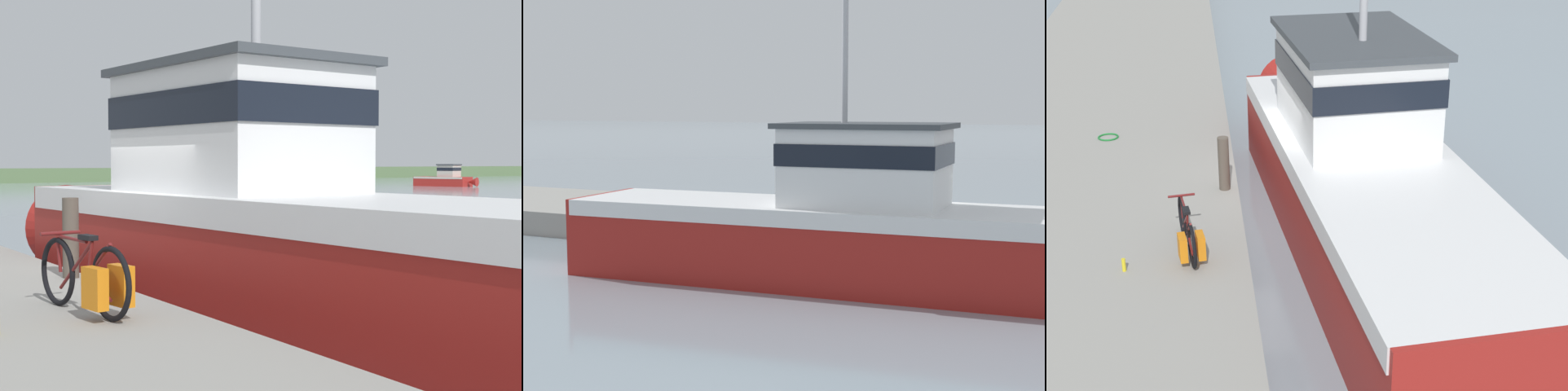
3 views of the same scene
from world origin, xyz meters
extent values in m
plane|color=#84939E|center=(0.00, 0.00, 0.00)|extent=(320.00, 320.00, 0.00)
cube|color=#567047|center=(30.00, 76.52, 0.76)|extent=(180.00, 5.00, 1.52)
cube|color=maroon|center=(1.05, -1.82, 0.92)|extent=(3.64, 11.40, 1.84)
cone|color=maroon|center=(0.58, 4.79, 0.92)|extent=(1.89, 2.14, 1.75)
cube|color=white|center=(1.05, -1.82, 1.66)|extent=(3.68, 11.18, 0.37)
cube|color=white|center=(0.95, -0.42, 2.71)|extent=(2.52, 3.59, 1.73)
cube|color=black|center=(0.95, -0.42, 3.01)|extent=(2.57, 3.66, 0.48)
cube|color=#3D4247|center=(0.95, -0.42, 3.63)|extent=(2.73, 3.87, 0.12)
cube|color=#AD231E|center=(48.73, 42.82, 0.44)|extent=(3.68, 5.37, 0.87)
cone|color=#AD231E|center=(49.67, 40.07, 0.44)|extent=(1.07, 1.11, 0.83)
cube|color=beige|center=(48.73, 42.82, 0.78)|extent=(3.69, 5.29, 0.17)
cube|color=beige|center=(48.93, 42.24, 1.40)|extent=(2.17, 2.04, 1.06)
cube|color=black|center=(48.93, 42.24, 1.58)|extent=(2.21, 2.08, 0.30)
cube|color=#3D4247|center=(48.93, 42.24, 1.99)|extent=(2.34, 2.21, 0.12)
torus|color=black|center=(-2.14, -3.35, 1.13)|extent=(0.15, 0.72, 0.72)
torus|color=black|center=(-2.29, -2.25, 1.13)|extent=(0.15, 0.72, 0.72)
cylinder|color=maroon|center=(-2.17, -3.17, 1.05)|extent=(0.09, 0.38, 0.19)
cylinder|color=maroon|center=(-2.20, -2.94, 1.23)|extent=(0.06, 0.15, 0.55)
cylinder|color=maroon|center=(-2.17, -3.11, 1.32)|extent=(0.10, 0.49, 0.41)
cylinder|color=maroon|center=(-2.24, -2.65, 1.23)|extent=(0.13, 0.70, 0.55)
cylinder|color=maroon|center=(-2.24, -2.60, 1.50)|extent=(0.11, 0.57, 0.05)
cylinder|color=maroon|center=(-2.29, -2.28, 1.31)|extent=(0.05, 0.11, 0.37)
cylinder|color=maroon|center=(-2.28, -2.32, 1.54)|extent=(0.44, 0.10, 0.04)
cube|color=black|center=(-2.20, -2.91, 1.53)|extent=(0.13, 0.25, 0.05)
cube|color=orange|center=(-2.29, -3.32, 1.09)|extent=(0.16, 0.33, 0.40)
cube|color=orange|center=(-2.01, -3.28, 1.09)|extent=(0.16, 0.33, 0.40)
cylinder|color=#51473D|center=(-1.51, -0.38, 1.29)|extent=(0.21, 0.21, 1.04)
camera|label=1|loc=(-4.95, -10.42, 2.28)|focal=55.00mm
camera|label=2|loc=(17.68, 5.56, 4.06)|focal=55.00mm
camera|label=3|loc=(-1.90, -14.46, 6.91)|focal=55.00mm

